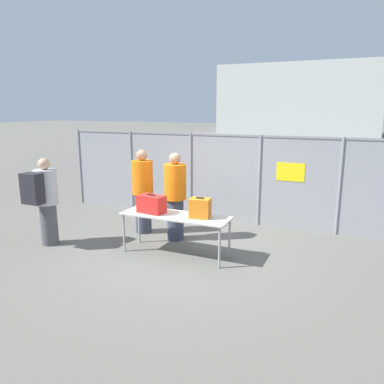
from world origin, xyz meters
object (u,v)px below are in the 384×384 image
object	(u,v)px
suitcase_orange	(200,208)
utility_trailer	(283,189)
traveler_hooded	(44,198)
security_worker_near	(175,195)
security_worker_far	(143,190)
suitcase_red	(151,204)
inspection_table	(175,218)

from	to	relation	value
suitcase_orange	utility_trailer	distance (m)	4.56
traveler_hooded	security_worker_near	world-z (taller)	security_worker_near
suitcase_orange	security_worker_far	size ratio (longest dim) A/B	0.21
suitcase_red	utility_trailer	size ratio (longest dim) A/B	0.12
security_worker_far	suitcase_red	bearing A→B (deg)	109.92
inspection_table	traveler_hooded	size ratio (longest dim) A/B	1.17
inspection_table	security_worker_far	size ratio (longest dim) A/B	1.12
security_worker_near	security_worker_far	bearing A→B (deg)	-22.56
suitcase_orange	traveler_hooded	bearing A→B (deg)	-168.21
traveler_hooded	security_worker_far	world-z (taller)	security_worker_far
traveler_hooded	security_worker_far	xyz separation A→B (m)	(1.30, 1.44, -0.01)
inspection_table	traveler_hooded	distance (m)	2.58
suitcase_red	utility_trailer	world-z (taller)	suitcase_red
inspection_table	suitcase_orange	bearing A→B (deg)	3.76
security_worker_near	suitcase_orange	bearing A→B (deg)	126.27
security_worker_near	security_worker_far	distance (m)	0.84
traveler_hooded	suitcase_orange	bearing A→B (deg)	21.16
suitcase_red	traveler_hooded	distance (m)	2.10
suitcase_red	inspection_table	bearing A→B (deg)	4.96
suitcase_orange	traveler_hooded	world-z (taller)	traveler_hooded
inspection_table	security_worker_near	world-z (taller)	security_worker_near
suitcase_orange	security_worker_far	bearing A→B (deg)	153.66
inspection_table	suitcase_red	xyz separation A→B (m)	(-0.47, -0.04, 0.22)
traveler_hooded	suitcase_red	bearing A→B (deg)	24.46
suitcase_orange	suitcase_red	bearing A→B (deg)	-175.64
inspection_table	utility_trailer	xyz separation A→B (m)	(1.08, 4.52, -0.26)
utility_trailer	security_worker_near	bearing A→B (deg)	-110.82
suitcase_red	traveler_hooded	world-z (taller)	traveler_hooded
utility_trailer	security_worker_far	bearing A→B (deg)	-121.77
traveler_hooded	utility_trailer	size ratio (longest dim) A/B	0.40
security_worker_near	security_worker_far	xyz separation A→B (m)	(-0.83, 0.13, 0.01)
suitcase_red	utility_trailer	xyz separation A→B (m)	(1.55, 4.56, -0.48)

